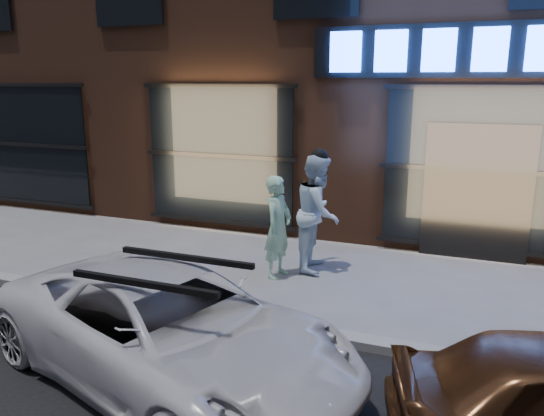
% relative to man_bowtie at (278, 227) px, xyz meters
% --- Properties ---
extents(ground, '(90.00, 90.00, 0.00)m').
position_rel_man_bowtie_xyz_m(ground, '(2.93, -1.86, -0.83)').
color(ground, slate).
rests_on(ground, ground).
extents(curb, '(60.00, 0.25, 0.12)m').
position_rel_man_bowtie_xyz_m(curb, '(2.93, -1.86, -0.77)').
color(curb, gray).
rests_on(curb, ground).
extents(man_bowtie, '(0.48, 0.65, 1.66)m').
position_rel_man_bowtie_xyz_m(man_bowtie, '(0.00, 0.00, 0.00)').
color(man_bowtie, '#B0E7C2').
rests_on(man_bowtie, ground).
extents(man_cap, '(0.84, 1.02, 1.95)m').
position_rel_man_bowtie_xyz_m(man_cap, '(0.50, 0.59, 0.15)').
color(man_cap, white).
rests_on(man_cap, ground).
extents(white_suv, '(4.75, 3.30, 1.20)m').
position_rel_man_bowtie_xyz_m(white_suv, '(0.02, -3.31, -0.23)').
color(white_suv, silver).
rests_on(white_suv, ground).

